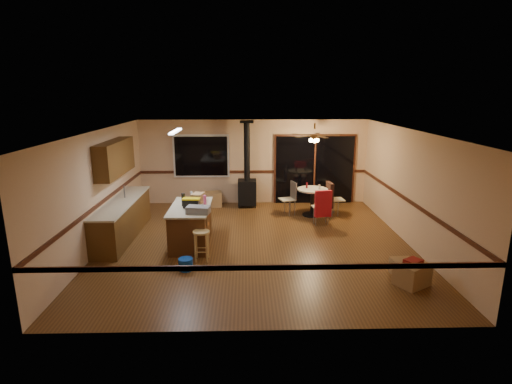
{
  "coord_description": "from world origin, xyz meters",
  "views": [
    {
      "loc": [
        -0.23,
        -8.7,
        3.43
      ],
      "look_at": [
        0.0,
        0.3,
        1.15
      ],
      "focal_mm": 28.0,
      "sensor_mm": 36.0,
      "label": 1
    }
  ],
  "objects_px": {
    "kitchen_island": "(191,225)",
    "chair_near": "(323,204)",
    "toolbox_grey": "(198,210)",
    "box_corner_a": "(412,274)",
    "chair_right": "(330,195)",
    "chair_left": "(291,194)",
    "dining_table": "(312,197)",
    "box_corner_b": "(402,267)",
    "bar_stool": "(202,246)",
    "blue_bucket": "(186,264)",
    "toolbox_black": "(191,204)",
    "box_under_window": "(212,199)",
    "wood_stove": "(247,183)"
  },
  "relations": [
    {
      "from": "chair_near",
      "to": "box_corner_a",
      "type": "bearing_deg",
      "value": -73.22
    },
    {
      "from": "toolbox_grey",
      "to": "chair_left",
      "type": "xyz_separation_m",
      "value": [
        2.29,
        2.76,
        -0.39
      ]
    },
    {
      "from": "blue_bucket",
      "to": "chair_near",
      "type": "distance_m",
      "value": 4.15
    },
    {
      "from": "kitchen_island",
      "to": "wood_stove",
      "type": "height_order",
      "value": "wood_stove"
    },
    {
      "from": "toolbox_grey",
      "to": "bar_stool",
      "type": "relative_size",
      "value": 0.77
    },
    {
      "from": "chair_right",
      "to": "box_corner_a",
      "type": "distance_m",
      "value": 4.32
    },
    {
      "from": "bar_stool",
      "to": "chair_right",
      "type": "bearing_deg",
      "value": 42.66
    },
    {
      "from": "chair_near",
      "to": "box_under_window",
      "type": "relative_size",
      "value": 1.26
    },
    {
      "from": "toolbox_grey",
      "to": "dining_table",
      "type": "bearing_deg",
      "value": 42.29
    },
    {
      "from": "dining_table",
      "to": "box_corner_b",
      "type": "distance_m",
      "value": 3.99
    },
    {
      "from": "toolbox_grey",
      "to": "chair_left",
      "type": "distance_m",
      "value": 3.6
    },
    {
      "from": "chair_near",
      "to": "box_under_window",
      "type": "xyz_separation_m",
      "value": [
        -3.03,
        1.88,
        -0.37
      ]
    },
    {
      "from": "toolbox_grey",
      "to": "bar_stool",
      "type": "distance_m",
      "value": 0.77
    },
    {
      "from": "wood_stove",
      "to": "bar_stool",
      "type": "distance_m",
      "value": 4.11
    },
    {
      "from": "dining_table",
      "to": "chair_left",
      "type": "distance_m",
      "value": 0.62
    },
    {
      "from": "kitchen_island",
      "to": "dining_table",
      "type": "bearing_deg",
      "value": 33.79
    },
    {
      "from": "chair_left",
      "to": "chair_right",
      "type": "xyz_separation_m",
      "value": [
        1.12,
        -0.1,
        0.01
      ]
    },
    {
      "from": "toolbox_black",
      "to": "bar_stool",
      "type": "height_order",
      "value": "toolbox_black"
    },
    {
      "from": "bar_stool",
      "to": "chair_near",
      "type": "relative_size",
      "value": 0.91
    },
    {
      "from": "chair_right",
      "to": "box_corner_a",
      "type": "relative_size",
      "value": 1.28
    },
    {
      "from": "wood_stove",
      "to": "box_corner_a",
      "type": "bearing_deg",
      "value": -60.18
    },
    {
      "from": "wood_stove",
      "to": "chair_left",
      "type": "distance_m",
      "value": 1.49
    },
    {
      "from": "toolbox_grey",
      "to": "chair_right",
      "type": "bearing_deg",
      "value": 37.94
    },
    {
      "from": "kitchen_island",
      "to": "toolbox_grey",
      "type": "distance_m",
      "value": 0.78
    },
    {
      "from": "toolbox_black",
      "to": "chair_left",
      "type": "distance_m",
      "value": 3.43
    },
    {
      "from": "chair_near",
      "to": "dining_table",
      "type": "bearing_deg",
      "value": 98.28
    },
    {
      "from": "kitchen_island",
      "to": "chair_left",
      "type": "distance_m",
      "value": 3.38
    },
    {
      "from": "blue_bucket",
      "to": "dining_table",
      "type": "xyz_separation_m",
      "value": [
        3.06,
        3.5,
        0.41
      ]
    },
    {
      "from": "chair_near",
      "to": "box_corner_a",
      "type": "height_order",
      "value": "chair_near"
    },
    {
      "from": "toolbox_grey",
      "to": "kitchen_island",
      "type": "bearing_deg",
      "value": 114.93
    },
    {
      "from": "blue_bucket",
      "to": "box_corner_a",
      "type": "bearing_deg",
      "value": -9.9
    },
    {
      "from": "toolbox_grey",
      "to": "box_corner_a",
      "type": "distance_m",
      "value": 4.4
    },
    {
      "from": "chair_left",
      "to": "chair_right",
      "type": "relative_size",
      "value": 0.74
    },
    {
      "from": "dining_table",
      "to": "blue_bucket",
      "type": "bearing_deg",
      "value": -131.23
    },
    {
      "from": "toolbox_grey",
      "to": "box_under_window",
      "type": "relative_size",
      "value": 0.88
    },
    {
      "from": "kitchen_island",
      "to": "wood_stove",
      "type": "xyz_separation_m",
      "value": [
        1.3,
        3.05,
        0.28
      ]
    },
    {
      "from": "kitchen_island",
      "to": "dining_table",
      "type": "distance_m",
      "value": 3.77
    },
    {
      "from": "kitchen_island",
      "to": "box_under_window",
      "type": "height_order",
      "value": "kitchen_island"
    },
    {
      "from": "kitchen_island",
      "to": "toolbox_grey",
      "type": "xyz_separation_m",
      "value": [
        0.25,
        -0.53,
        0.52
      ]
    },
    {
      "from": "blue_bucket",
      "to": "chair_right",
      "type": "xyz_separation_m",
      "value": [
        3.58,
        3.52,
        0.48
      ]
    },
    {
      "from": "kitchen_island",
      "to": "box_corner_a",
      "type": "bearing_deg",
      "value": -26.53
    },
    {
      "from": "kitchen_island",
      "to": "chair_near",
      "type": "distance_m",
      "value": 3.48
    },
    {
      "from": "toolbox_black",
      "to": "box_under_window",
      "type": "xyz_separation_m",
      "value": [
        0.19,
        3.2,
        -0.77
      ]
    },
    {
      "from": "toolbox_grey",
      "to": "bar_stool",
      "type": "height_order",
      "value": "toolbox_grey"
    },
    {
      "from": "toolbox_grey",
      "to": "box_corner_a",
      "type": "bearing_deg",
      "value": -21.71
    },
    {
      "from": "toolbox_black",
      "to": "toolbox_grey",
      "type": "bearing_deg",
      "value": -64.67
    },
    {
      "from": "box_under_window",
      "to": "box_corner_a",
      "type": "distance_m",
      "value": 6.61
    },
    {
      "from": "toolbox_black",
      "to": "blue_bucket",
      "type": "relative_size",
      "value": 1.2
    },
    {
      "from": "wood_stove",
      "to": "dining_table",
      "type": "relative_size",
      "value": 2.95
    },
    {
      "from": "toolbox_grey",
      "to": "box_corner_a",
      "type": "relative_size",
      "value": 0.89
    }
  ]
}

